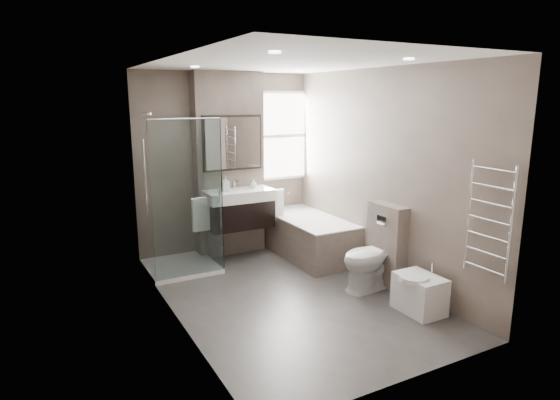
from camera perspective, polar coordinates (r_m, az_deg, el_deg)
room at (r=5.14m, az=1.16°, el=1.82°), size 2.70×3.90×2.70m
vanity_pier at (r=6.73m, az=-6.27°, el=4.24°), size 1.00×0.25×2.60m
vanity at (r=6.51m, az=-5.00°, el=-1.01°), size 0.95×0.47×0.66m
mirror_cabinet at (r=6.54m, az=-5.79°, el=6.93°), size 0.86×0.08×0.76m
towel_left at (r=6.31m, az=-9.61°, el=-1.77°), size 0.24×0.06×0.44m
towel_right at (r=6.73m, az=-0.54°, el=-0.70°), size 0.24×0.06×0.44m
shower_enclosure at (r=6.26m, az=-11.03°, el=-4.11°), size 0.90×0.90×2.00m
bathtub at (r=6.75m, az=3.42°, el=-4.23°), size 0.75×1.60×0.57m
window at (r=7.15m, az=0.12°, el=7.82°), size 0.98×0.06×1.33m
toilet at (r=5.68m, az=11.19°, el=-6.80°), size 0.82×0.52×0.80m
cistern_box at (r=5.82m, az=12.85°, el=-5.35°), size 0.19×0.55×1.00m
bidet at (r=5.27m, az=16.61°, el=-10.81°), size 0.43×0.50×0.52m
towel_radiator at (r=4.80m, az=24.15°, el=-2.24°), size 0.03×0.49×1.10m
soap_bottle_a at (r=6.35m, az=-6.69°, el=1.99°), size 0.10×0.10×0.21m
soap_bottle_b at (r=6.58m, az=-3.27°, el=2.02°), size 0.10×0.10×0.13m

